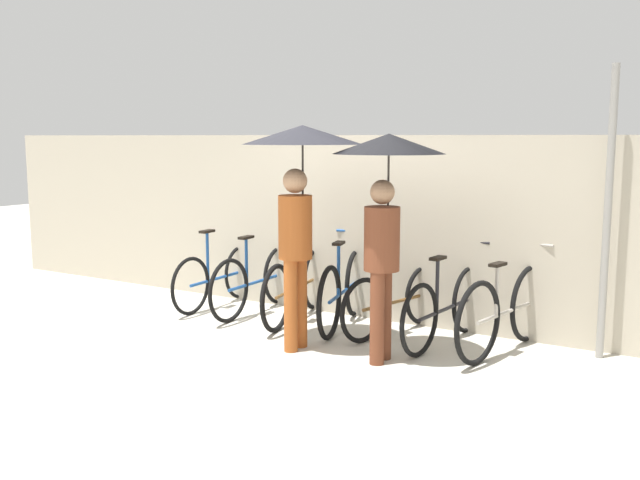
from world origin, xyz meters
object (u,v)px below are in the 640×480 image
object	(u,v)px
parked_bicycle_0	(218,276)
pedestrian_center	(386,183)
parked_bicycle_5	(446,307)
parked_bicycle_1	(256,280)
parked_bicycle_6	(505,311)
pedestrian_leading	(300,168)
parked_bicycle_3	(343,291)
parked_bicycle_4	(396,300)
parked_bicycle_2	(297,286)

from	to	relation	value
parked_bicycle_0	pedestrian_center	size ratio (longest dim) A/B	0.81
parked_bicycle_5	pedestrian_center	xyz separation A→B (m)	(-0.30, -0.75, 1.25)
parked_bicycle_1	parked_bicycle_6	world-z (taller)	parked_bicycle_1
pedestrian_leading	parked_bicycle_5	bearing A→B (deg)	33.35
parked_bicycle_1	parked_bicycle_3	distance (m)	1.17
pedestrian_center	parked_bicycle_6	bearing A→B (deg)	36.26
parked_bicycle_4	parked_bicycle_5	size ratio (longest dim) A/B	0.94
parked_bicycle_2	parked_bicycle_4	size ratio (longest dim) A/B	1.10
parked_bicycle_1	parked_bicycle_4	size ratio (longest dim) A/B	1.08
parked_bicycle_4	pedestrian_center	distance (m)	1.55
parked_bicycle_1	parked_bicycle_2	bearing A→B (deg)	-95.42
parked_bicycle_2	pedestrian_leading	distance (m)	1.70
parked_bicycle_4	pedestrian_leading	size ratio (longest dim) A/B	0.76
parked_bicycle_5	pedestrian_center	bearing A→B (deg)	163.35
parked_bicycle_3	parked_bicycle_4	xyz separation A→B (m)	(0.59, 0.06, -0.04)
parked_bicycle_1	parked_bicycle_4	xyz separation A→B (m)	(1.76, 0.03, -0.03)
parked_bicycle_3	parked_bicycle_5	world-z (taller)	parked_bicycle_3
parked_bicycle_2	parked_bicycle_5	world-z (taller)	parked_bicycle_2
parked_bicycle_0	pedestrian_center	xyz separation A→B (m)	(2.63, -0.83, 1.25)
parked_bicycle_1	parked_bicycle_6	distance (m)	2.93
parked_bicycle_2	pedestrian_center	xyz separation A→B (m)	(1.46, -0.78, 1.24)
parked_bicycle_1	pedestrian_center	size ratio (longest dim) A/B	0.86
parked_bicycle_1	parked_bicycle_5	size ratio (longest dim) A/B	1.01
parked_bicycle_1	parked_bicycle_2	world-z (taller)	parked_bicycle_1
parked_bicycle_0	parked_bicycle_2	bearing A→B (deg)	-94.73
parked_bicycle_2	pedestrian_center	size ratio (longest dim) A/B	0.87
parked_bicycle_0	parked_bicycle_4	world-z (taller)	parked_bicycle_0
parked_bicycle_6	parked_bicycle_3	bearing A→B (deg)	100.29
parked_bicycle_2	parked_bicycle_3	size ratio (longest dim) A/B	1.03
parked_bicycle_0	parked_bicycle_2	size ratio (longest dim) A/B	0.93
parked_bicycle_1	parked_bicycle_5	bearing A→B (deg)	-93.46
parked_bicycle_0	parked_bicycle_1	bearing A→B (deg)	-93.63
parked_bicycle_3	parked_bicycle_5	size ratio (longest dim) A/B	1.00
pedestrian_leading	pedestrian_center	xyz separation A→B (m)	(0.86, 0.07, -0.11)
parked_bicycle_4	pedestrian_leading	world-z (taller)	pedestrian_leading
parked_bicycle_1	pedestrian_leading	xyz separation A→B (m)	(1.18, -0.89, 1.35)
pedestrian_center	parked_bicycle_4	bearing A→B (deg)	103.91
parked_bicycle_3	parked_bicycle_6	size ratio (longest dim) A/B	0.99
parked_bicycle_2	parked_bicycle_5	bearing A→B (deg)	-100.93
parked_bicycle_6	parked_bicycle_1	bearing A→B (deg)	99.88
parked_bicycle_0	pedestrian_leading	distance (m)	2.41
parked_bicycle_0	parked_bicycle_2	distance (m)	1.17
parked_bicycle_2	parked_bicycle_6	size ratio (longest dim) A/B	1.02
pedestrian_leading	pedestrian_center	distance (m)	0.87
parked_bicycle_4	pedestrian_center	xyz separation A→B (m)	(0.28, -0.85, 1.27)
pedestrian_leading	pedestrian_center	world-z (taller)	pedestrian_leading
parked_bicycle_3	parked_bicycle_5	distance (m)	1.17
parked_bicycle_5	parked_bicycle_6	bearing A→B (deg)	-82.50
parked_bicycle_5	pedestrian_center	world-z (taller)	pedestrian_center
parked_bicycle_6	pedestrian_leading	xyz separation A→B (m)	(-1.75, -0.84, 1.33)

